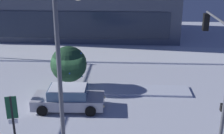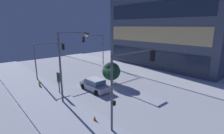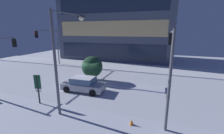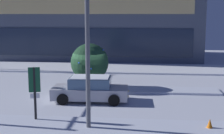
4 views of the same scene
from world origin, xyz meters
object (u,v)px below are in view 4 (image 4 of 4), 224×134
at_px(parking_info_sign, 35,88).
at_px(decorated_tree_median, 90,62).
at_px(car_near, 90,89).
at_px(construction_cone, 210,125).
at_px(street_lamp_arched, 94,17).

height_order(parking_info_sign, decorated_tree_median, decorated_tree_median).
bearing_deg(car_near, decorated_tree_median, 98.02).
relative_size(parking_info_sign, construction_cone, 4.86).
bearing_deg(construction_cone, street_lamp_arched, 174.35).
bearing_deg(street_lamp_arched, parking_info_sign, 99.62).
height_order(street_lamp_arched, parking_info_sign, street_lamp_arched).
bearing_deg(construction_cone, decorated_tree_median, 130.84).
height_order(car_near, construction_cone, car_near).
bearing_deg(decorated_tree_median, car_near, -80.22).
distance_m(street_lamp_arched, parking_info_sign, 4.38).
distance_m(street_lamp_arched, decorated_tree_median, 7.97).
xyz_separation_m(street_lamp_arched, parking_info_sign, (-2.85, -0.08, -3.32)).
xyz_separation_m(parking_info_sign, construction_cone, (8.12, -0.44, -1.41)).
bearing_deg(decorated_tree_median, parking_info_sign, -101.35).
bearing_deg(car_near, parking_info_sign, -118.60).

